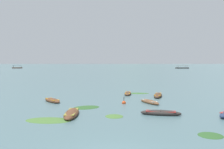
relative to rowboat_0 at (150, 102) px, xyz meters
The scene contains 17 objects.
ground_plane 1484.81m from the rowboat_0, 90.19° to the left, with size 6000.00×6000.00×0.00m, color slate.
mountain_1 2144.59m from the rowboat_0, 107.39° to the left, with size 986.65×986.65×297.12m, color slate.
mountain_2 2184.53m from the rowboat_0, 80.26° to the left, with size 787.11×787.11×298.76m, color slate.
rowboat_0 is the anchor object (origin of this frame).
rowboat_1 7.29m from the rowboat_0, 100.15° to the left, with size 1.49×3.54×0.43m.
rowboat_2 5.76m from the rowboat_0, 94.02° to the right, with size 3.38×1.83×0.50m.
rowboat_3 9.34m from the rowboat_0, 144.00° to the right, with size 1.30×4.28×0.53m.
rowboat_4 5.29m from the rowboat_0, 65.94° to the left, with size 2.17×4.11×0.53m.
rowboat_5 10.37m from the rowboat_0, behind, with size 2.51×3.18×0.48m.
ferry_0 168.71m from the rowboat_0, 68.77° to the left, with size 9.92×4.47×2.54m.
ferry_1 181.82m from the rowboat_0, 110.74° to the left, with size 7.72×3.92×2.54m.
mooring_buoy 2.71m from the rowboat_0, behind, with size 0.42×0.42×0.84m.
weed_patch_0 8.23m from the rowboat_0, 87.49° to the left, with size 2.82×1.38×0.14m, color #38662D.
weed_patch_1 11.58m from the rowboat_0, 85.46° to the right, with size 1.46×1.44×0.14m, color #2D5628.
weed_patch_3 7.36m from the rowboat_0, 124.74° to the right, with size 1.41×1.60×0.14m, color #477033.
weed_patch_4 6.80m from the rowboat_0, 162.80° to the right, with size 1.93×2.60×0.14m, color #2D5628.
weed_patch_5 11.49m from the rowboat_0, 142.34° to the right, with size 3.38×2.01×0.14m, color #477033.
Camera 1 is at (-0.81, -9.93, 4.19)m, focal length 39.66 mm.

